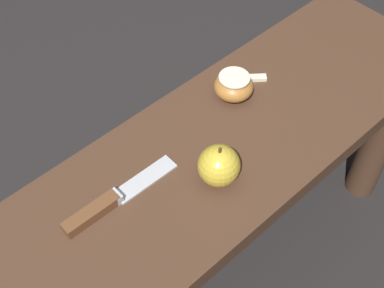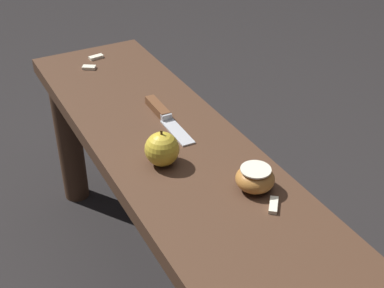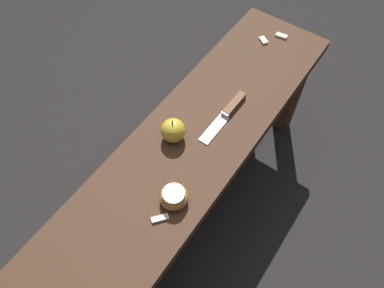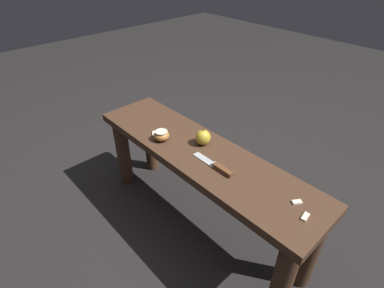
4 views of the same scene
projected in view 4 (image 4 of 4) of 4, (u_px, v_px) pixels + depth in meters
The scene contains 8 objects.
ground_plane at pixel (199, 221), 1.67m from camera, with size 8.00×8.00×0.00m, color black.
wooden_bench at pixel (200, 171), 1.46m from camera, with size 1.25×0.33×0.49m.
knife at pixel (218, 167), 1.28m from camera, with size 0.22×0.03×0.02m.
apple_whole at pixel (203, 137), 1.42m from camera, with size 0.07×0.07×0.08m.
apple_cut at pixel (162, 135), 1.46m from camera, with size 0.08×0.08×0.05m.
apple_slice_near_knife at pixel (297, 202), 1.12m from camera, with size 0.04×0.04×0.01m.
apple_slice_center at pixel (305, 217), 1.06m from camera, with size 0.02×0.04×0.01m.
apple_slice_near_bowl at pixel (154, 134), 1.51m from camera, with size 0.05×0.04×0.01m.
Camera 4 is at (-0.80, 0.79, 1.31)m, focal length 28.00 mm.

